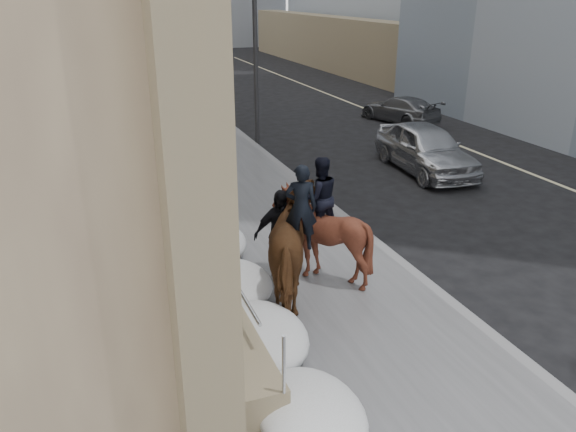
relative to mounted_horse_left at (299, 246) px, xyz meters
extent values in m
plane|color=black|center=(0.20, -1.51, -1.27)|extent=(140.00, 140.00, 0.00)
cube|color=#4F4E51|center=(0.20, 8.49, -1.21)|extent=(5.00, 80.00, 0.12)
cube|color=slate|center=(2.82, 8.49, -1.21)|extent=(0.24, 80.00, 0.12)
cube|color=#BFB78C|center=(10.70, 8.49, -1.27)|extent=(0.15, 70.00, 0.01)
cube|color=#847455|center=(-2.05, 18.49, -0.82)|extent=(1.10, 44.00, 0.90)
cylinder|color=silver|center=(-1.60, 18.49, 0.08)|extent=(0.06, 42.00, 0.06)
cube|color=black|center=(-2.50, 11.49, 2.73)|extent=(0.20, 2.20, 4.50)
cylinder|color=#2D2D30|center=(3.10, 12.49, 2.73)|extent=(0.18, 0.18, 8.00)
cylinder|color=#2D2D30|center=(3.10, 32.49, 2.73)|extent=(0.18, 0.18, 8.00)
cylinder|color=#2D2D30|center=(3.20, 20.49, 1.73)|extent=(0.20, 0.20, 6.00)
imported|color=black|center=(-0.30, 20.49, 4.03)|extent=(0.18, 0.22, 1.10)
ellipsoid|color=silver|center=(-1.25, -1.51, -0.81)|extent=(1.50, 2.10, 0.68)
ellipsoid|color=silver|center=(-1.20, 2.49, -0.79)|extent=(1.60, 2.20, 0.72)
ellipsoid|color=silver|center=(-1.30, 6.49, -0.83)|extent=(1.40, 2.00, 0.64)
ellipsoid|color=silver|center=(-1.15, 10.49, -0.77)|extent=(1.70, 2.30, 0.76)
ellipsoid|color=silver|center=(-1.25, 14.49, -0.82)|extent=(1.50, 2.10, 0.66)
imported|color=#482A15|center=(0.00, -0.01, -0.05)|extent=(2.01, 2.86, 2.21)
imported|color=black|center=(0.00, 0.14, 0.75)|extent=(0.73, 0.60, 1.72)
imported|color=#441E13|center=(0.77, 0.62, -0.15)|extent=(1.64, 1.84, 2.01)
imported|color=black|center=(0.77, 0.77, 0.65)|extent=(0.85, 0.66, 1.72)
imported|color=black|center=(-0.03, 1.01, -0.16)|extent=(1.17, 0.52, 1.98)
imported|color=#ACAFB4|center=(7.39, 6.75, -0.44)|extent=(2.37, 5.04, 1.67)
imported|color=#5A5C62|center=(10.71, 13.94, -0.66)|extent=(2.78, 4.52, 1.22)
camera|label=1|loc=(-3.68, -9.22, 4.64)|focal=35.00mm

